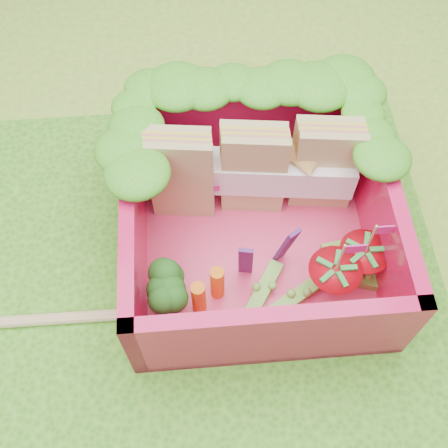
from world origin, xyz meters
The scene contains 12 objects.
ground centered at (0.00, 0.00, 0.00)m, with size 14.00×14.00×0.00m, color #73B031.
placemat centered at (0.00, 0.00, 0.01)m, with size 2.60×2.60×0.03m, color #418E20.
bento_floor centered at (0.34, 0.29, 0.06)m, with size 1.30×1.30×0.05m, color #E73B69.
bento_box centered at (0.34, 0.29, 0.31)m, with size 1.30×1.30×0.55m.
lettuce_ruffle centered at (0.34, 0.76, 0.64)m, with size 1.43×0.76×0.11m.
sandwich_stack centered at (0.34, 0.56, 0.37)m, with size 1.08×0.30×0.58m.
broccoli centered at (-0.13, -0.04, 0.27)m, with size 0.32×0.32×0.27m.
carrot_sticks centered at (0.07, -0.03, 0.20)m, with size 0.17×0.14×0.24m.
purple_wedges centered at (0.36, 0.12, 0.27)m, with size 0.28×0.11×0.38m.
strawberry_left centered at (0.67, -0.03, 0.22)m, with size 0.26×0.26×0.50m.
strawberry_right centered at (0.83, 0.06, 0.21)m, with size 0.25×0.25×0.49m.
snap_peas centered at (0.64, 0.04, 0.11)m, with size 0.77×0.43×0.05m.
Camera 1 is at (0.05, -1.14, 2.71)m, focal length 45.00 mm.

